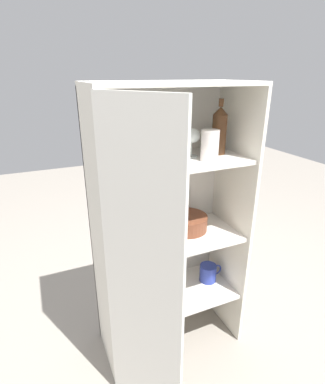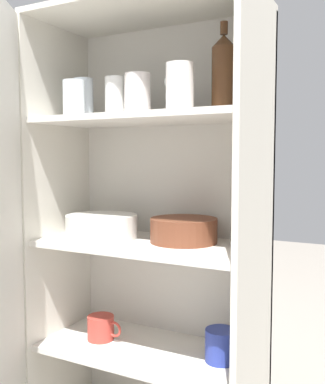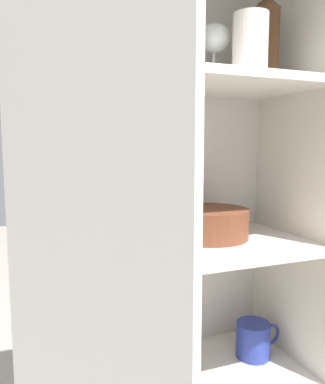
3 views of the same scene
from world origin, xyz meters
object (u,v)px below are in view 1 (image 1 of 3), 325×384
Objects in this scene: mixing_bowl_large at (187,222)px; wine_bottle at (219,130)px; coffee_mug_primary at (208,273)px; plate_stack_white at (142,239)px.

wine_bottle is at bearing -13.41° from mixing_bowl_large.
coffee_mug_primary is at bearing 98.90° from wine_bottle.
plate_stack_white is at bearing -175.85° from wine_bottle.
plate_stack_white reaches higher than mixing_bowl_large.
wine_bottle is 0.83m from coffee_mug_primary.
mixing_bowl_large is at bearing 170.23° from coffee_mug_primary.
mixing_bowl_large is (-0.14, 0.03, -0.48)m from wine_bottle.
coffee_mug_primary is (0.14, -0.02, -0.35)m from mixing_bowl_large.
wine_bottle reaches higher than coffee_mug_primary.
wine_bottle is 1.88× the size of coffee_mug_primary.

